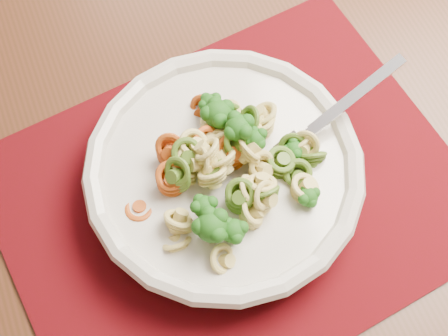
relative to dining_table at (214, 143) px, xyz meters
name	(u,v)px	position (x,y,z in m)	size (l,w,h in m)	color
dining_table	(214,143)	(0.00, 0.00, 0.00)	(1.35, 0.89, 0.71)	#492314
placemat	(233,197)	(-0.03, -0.11, 0.10)	(0.45, 0.35, 0.00)	#4F030F
pasta_bowl	(224,172)	(-0.03, -0.10, 0.13)	(0.27, 0.27, 0.05)	beige
pasta_broccoli_heap	(224,165)	(-0.03, -0.10, 0.15)	(0.23, 0.23, 0.06)	#E6D671
fork	(290,147)	(0.04, -0.11, 0.15)	(0.19, 0.02, 0.01)	silver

